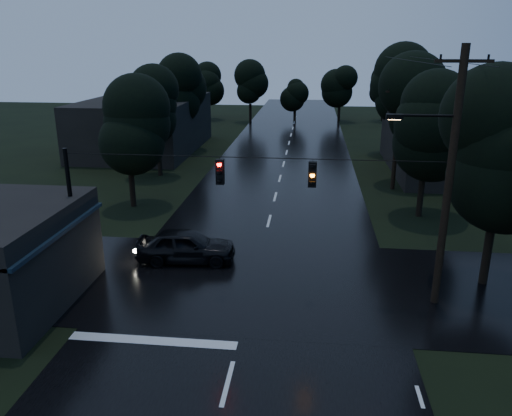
# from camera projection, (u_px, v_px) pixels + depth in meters

# --- Properties ---
(main_road) EXTENTS (12.00, 120.00, 0.02)m
(main_road) POSITION_uv_depth(u_px,v_px,m) (280.00, 179.00, 38.97)
(main_road) COLOR black
(main_road) RESTS_ON ground
(cross_street) EXTENTS (60.00, 9.00, 0.02)m
(cross_street) POSITION_uv_depth(u_px,v_px,m) (254.00, 282.00, 21.96)
(cross_street) COLOR black
(cross_street) RESTS_ON ground
(building_far_right) EXTENTS (10.00, 14.00, 4.40)m
(building_far_right) POSITION_uv_depth(u_px,v_px,m) (455.00, 145.00, 40.60)
(building_far_right) COLOR black
(building_far_right) RESTS_ON ground
(building_far_left) EXTENTS (10.00, 16.00, 5.00)m
(building_far_left) POSITION_uv_depth(u_px,v_px,m) (145.00, 124.00, 49.10)
(building_far_left) COLOR black
(building_far_left) RESTS_ON ground
(utility_pole_main) EXTENTS (3.50, 0.30, 10.00)m
(utility_pole_main) POSITION_uv_depth(u_px,v_px,m) (447.00, 176.00, 18.61)
(utility_pole_main) COLOR black
(utility_pole_main) RESTS_ON ground
(utility_pole_far) EXTENTS (2.00, 0.30, 7.50)m
(utility_pole_far) POSITION_uv_depth(u_px,v_px,m) (397.00, 136.00, 35.01)
(utility_pole_far) COLOR black
(utility_pole_far) RESTS_ON ground
(anchor_pole_left) EXTENTS (0.18, 0.18, 6.00)m
(anchor_pole_left) POSITION_uv_depth(u_px,v_px,m) (73.00, 219.00, 20.87)
(anchor_pole_left) COLOR black
(anchor_pole_left) RESTS_ON ground
(span_signals) EXTENTS (15.00, 0.37, 1.12)m
(span_signals) POSITION_uv_depth(u_px,v_px,m) (265.00, 172.00, 19.32)
(span_signals) COLOR black
(span_signals) RESTS_ON ground
(tree_corner_near) EXTENTS (4.48, 4.48, 9.44)m
(tree_corner_near) POSITION_uv_depth(u_px,v_px,m) (503.00, 148.00, 20.00)
(tree_corner_near) COLOR black
(tree_corner_near) RESTS_ON ground
(tree_left_a) EXTENTS (3.92, 3.92, 8.26)m
(tree_left_a) POSITION_uv_depth(u_px,v_px,m) (127.00, 125.00, 30.72)
(tree_left_a) COLOR black
(tree_left_a) RESTS_ON ground
(tree_left_b) EXTENTS (4.20, 4.20, 8.85)m
(tree_left_b) POSITION_uv_depth(u_px,v_px,m) (156.00, 104.00, 38.23)
(tree_left_b) COLOR black
(tree_left_b) RESTS_ON ground
(tree_left_c) EXTENTS (4.48, 4.48, 9.44)m
(tree_left_c) POSITION_uv_depth(u_px,v_px,m) (181.00, 89.00, 47.62)
(tree_left_c) COLOR black
(tree_left_c) RESTS_ON ground
(tree_right_a) EXTENTS (4.20, 4.20, 8.85)m
(tree_right_a) POSITION_uv_depth(u_px,v_px,m) (428.00, 124.00, 28.72)
(tree_right_a) COLOR black
(tree_right_a) RESTS_ON ground
(tree_right_b) EXTENTS (4.48, 4.48, 9.44)m
(tree_right_b) POSITION_uv_depth(u_px,v_px,m) (413.00, 102.00, 36.10)
(tree_right_b) COLOR black
(tree_right_b) RESTS_ON ground
(tree_right_c) EXTENTS (4.76, 4.76, 10.03)m
(tree_right_c) POSITION_uv_depth(u_px,v_px,m) (400.00, 86.00, 45.37)
(tree_right_c) COLOR black
(tree_right_c) RESTS_ON ground
(car) EXTENTS (4.83, 2.27, 1.60)m
(car) POSITION_uv_depth(u_px,v_px,m) (186.00, 246.00, 23.84)
(car) COLOR black
(car) RESTS_ON ground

